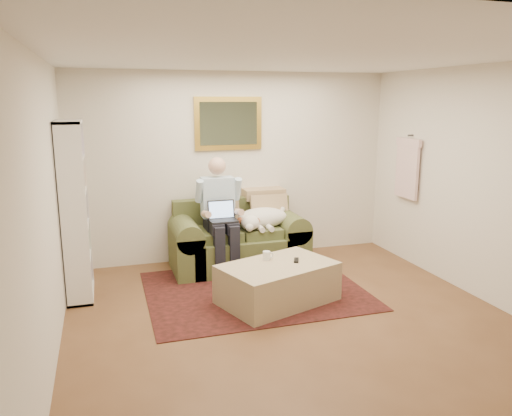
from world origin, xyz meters
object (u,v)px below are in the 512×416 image
laptop (222,215)px  bookshelf (75,211)px  sleeping_dog (263,218)px  seated_man (221,217)px  ottoman (278,283)px  sofa (238,245)px  coffee_mug (267,256)px

laptop → bookshelf: bookshelf is taller
sleeping_dog → laptop: bearing=-166.4°
sleeping_dog → seated_man: bearing=-172.9°
seated_man → ottoman: bearing=-72.3°
sofa → seated_man: 0.54m
coffee_mug → seated_man: bearing=106.9°
laptop → sofa: bearing=41.0°
sleeping_dog → ottoman: size_ratio=0.60×
seated_man → laptop: (0.00, -0.07, 0.04)m
seated_man → coffee_mug: size_ratio=14.95×
ottoman → bookshelf: 2.42m
seated_man → coffee_mug: seated_man is taller
seated_man → sofa: bearing=31.5°
sleeping_dog → coffee_mug: bearing=-105.6°
laptop → ottoman: size_ratio=0.28×
seated_man → coffee_mug: bearing=-73.1°
sofa → sleeping_dog: sofa is taller
sofa → bookshelf: size_ratio=0.89×
sofa → bookshelf: (-2.01, -0.42, 0.69)m
sleeping_dog → coffee_mug: size_ratio=7.32×
laptop → coffee_mug: laptop is taller
laptop → coffee_mug: bearing=-71.9°
ottoman → coffee_mug: coffee_mug is taller
laptop → sleeping_dog: 0.61m
sofa → coffee_mug: bearing=-88.6°
sofa → ottoman: bearing=-85.7°
sofa → coffee_mug: (0.03, -1.13, 0.19)m
sleeping_dog → bookshelf: (-2.33, -0.33, 0.32)m
laptop → ottoman: laptop is taller
seated_man → bookshelf: 1.78m
sofa → coffee_mug: 1.15m
laptop → sleeping_dog: bearing=13.6°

